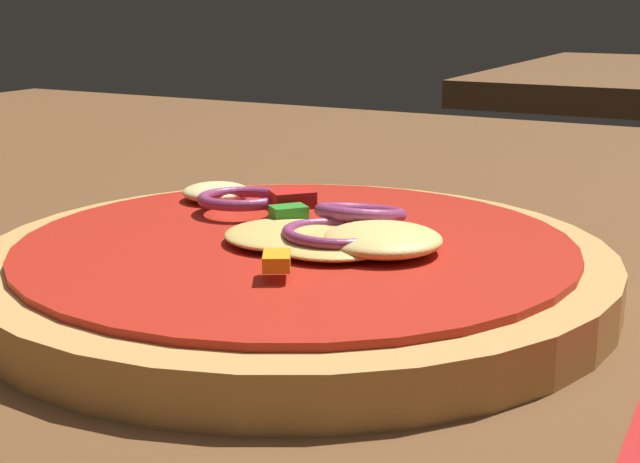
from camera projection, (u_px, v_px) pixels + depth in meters
dining_table at (370, 322)px, 0.38m from camera, size 1.39×1.02×0.04m
pizza at (297, 264)px, 0.36m from camera, size 0.25×0.25×0.03m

